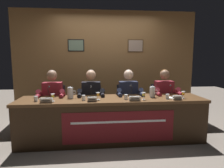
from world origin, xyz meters
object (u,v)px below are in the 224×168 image
at_px(juice_glass_far_left, 53,96).
at_px(panelist_center_right, 129,96).
at_px(nameplate_far_right, 177,98).
at_px(nameplate_center_right, 135,98).
at_px(microphone_far_left, 48,95).
at_px(microphone_center_right, 132,93).
at_px(panelist_far_left, 52,97).
at_px(water_cup_far_left, 36,99).
at_px(panelist_center_left, 91,97).
at_px(microphone_far_right, 172,93).
at_px(chair_center_left, 91,108).
at_px(water_pitcher_right_side, 152,92).
at_px(water_cup_center_left, 84,98).
at_px(microphone_center_left, 91,94).
at_px(conference_table, 113,113).
at_px(chair_center_right, 127,107).
at_px(document_stack_far_right, 174,98).
at_px(chair_far_left, 55,109).
at_px(chair_far_right, 161,106).
at_px(juice_glass_far_right, 183,93).
at_px(panelist_far_right, 165,95).
at_px(nameplate_far_left, 46,100).
at_px(juice_glass_center_right, 144,95).
at_px(water_cup_center_right, 126,97).
at_px(water_pitcher_left_side, 70,93).
at_px(nameplate_center_left, 92,99).
at_px(juice_glass_center_left, 98,95).
at_px(water_cup_far_right, 167,97).

relative_size(juice_glass_far_left, panelist_center_right, 0.10).
bearing_deg(nameplate_far_right, nameplate_center_right, 179.62).
distance_m(microphone_far_left, nameplate_center_right, 1.47).
bearing_deg(microphone_center_right, panelist_far_left, 167.01).
bearing_deg(nameplate_far_right, water_cup_far_left, 176.67).
relative_size(panelist_center_left, microphone_far_right, 5.71).
distance_m(chair_center_left, water_pitcher_right_side, 1.29).
relative_size(microphone_far_left, microphone_center_right, 1.00).
bearing_deg(water_cup_center_left, panelist_center_left, 75.62).
height_order(microphone_center_left, water_pitcher_right_side, microphone_center_left).
relative_size(microphone_far_left, microphone_far_right, 1.00).
xyz_separation_m(conference_table, microphone_far_left, (-1.10, 0.14, 0.32)).
height_order(chair_center_right, water_pitcher_right_side, water_pitcher_right_side).
distance_m(panelist_far_left, chair_center_left, 0.81).
bearing_deg(panelist_far_left, document_stack_far_right, -12.01).
height_order(chair_far_left, microphone_far_left, microphone_far_left).
distance_m(chair_far_right, nameplate_far_right, 0.89).
distance_m(microphone_center_left, juice_glass_far_right, 1.61).
xyz_separation_m(chair_center_left, juice_glass_far_right, (1.61, -0.69, 0.40)).
relative_size(water_cup_far_left, panelist_far_right, 0.07).
relative_size(conference_table, nameplate_far_left, 16.82).
distance_m(juice_glass_far_left, microphone_center_right, 1.34).
height_order(chair_center_left, water_pitcher_right_side, water_pitcher_right_side).
distance_m(nameplate_far_left, panelist_center_left, 0.93).
height_order(chair_center_right, juice_glass_center_right, chair_center_right).
bearing_deg(water_cup_center_right, microphone_center_left, 168.01).
distance_m(water_cup_far_left, microphone_center_right, 1.62).
relative_size(nameplate_far_left, panelist_far_right, 0.16).
distance_m(conference_table, juice_glass_far_right, 1.28).
bearing_deg(panelist_far_left, panelist_center_right, 0.00).
height_order(microphone_far_left, water_pitcher_left_side, microphone_far_left).
bearing_deg(nameplate_center_left, juice_glass_center_left, 54.94).
xyz_separation_m(chair_center_left, juice_glass_center_left, (0.12, -0.65, 0.40)).
bearing_deg(juice_glass_far_right, chair_far_right, 101.15).
relative_size(water_cup_center_left, chair_far_right, 0.09).
distance_m(water_pitcher_left_side, document_stack_far_right, 1.83).
bearing_deg(juice_glass_center_right, water_cup_center_left, 177.07).
xyz_separation_m(conference_table, chair_far_right, (1.10, 0.66, -0.07)).
bearing_deg(microphone_far_left, juice_glass_center_left, -8.71).
distance_m(panelist_center_left, water_cup_far_right, 1.41).
relative_size(juice_glass_far_left, document_stack_far_right, 0.52).
relative_size(water_cup_far_left, chair_center_left, 0.09).
relative_size(microphone_center_right, microphone_far_right, 1.00).
relative_size(juice_glass_far_left, nameplate_far_right, 0.81).
distance_m(chair_far_right, document_stack_far_right, 0.74).
height_order(water_cup_far_right, microphone_far_right, microphone_far_right).
bearing_deg(conference_table, water_cup_far_right, -3.60).
height_order(microphone_center_left, juice_glass_far_right, microphone_center_left).
distance_m(water_cup_center_left, document_stack_far_right, 1.58).
relative_size(nameplate_far_left, juice_glass_far_left, 1.56).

